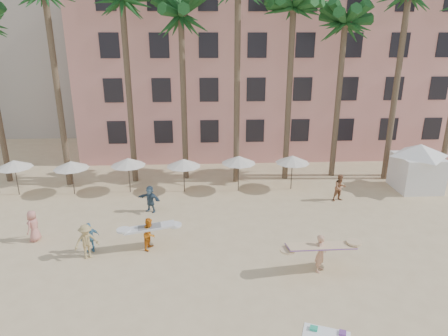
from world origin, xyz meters
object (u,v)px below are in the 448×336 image
cabana (418,163)px  carrier_white (150,232)px  carrier_yellow (321,251)px  pink_hotel (267,66)px

cabana → carrier_white: size_ratio=1.60×
cabana → carrier_yellow: 14.59m
cabana → carrier_yellow: size_ratio=1.27×
cabana → carrier_white: bearing=-157.5°
pink_hotel → carrier_yellow: size_ratio=9.84×
carrier_white → pink_hotel: bearing=66.3°
cabana → carrier_yellow: bearing=-134.3°
pink_hotel → carrier_yellow: pink_hotel is taller
carrier_yellow → carrier_white: (-8.61, 2.62, -0.14)m
pink_hotel → carrier_yellow: bearing=-92.1°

